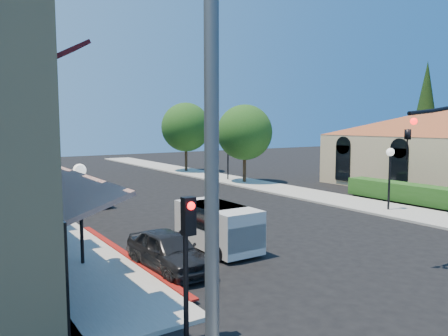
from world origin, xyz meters
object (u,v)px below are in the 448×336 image
secondary_signal (187,241)px  parked_car_b (92,196)px  lamppost_right_near (390,163)px  parked_car_c (87,193)px  parked_car_d (43,184)px  street_tree_b (186,127)px  cobra_streetlight (233,99)px  conifer_far (426,109)px  white_van (218,224)px  parked_car_a (168,251)px  lamppost_left_far (15,160)px  lamppost_left_near (80,188)px  street_tree_a (245,132)px  lamppost_right_far (228,149)px

secondary_signal → parked_car_b: (3.20, 17.59, -1.75)m
lamppost_right_near → parked_car_c: lamppost_right_near is taller
secondary_signal → parked_car_d: size_ratio=0.77×
street_tree_b → cobra_streetlight: size_ratio=0.75×
conifer_far → white_van: size_ratio=2.78×
parked_car_b → secondary_signal: bearing=-108.1°
parked_car_a → lamppost_left_far: bearing=95.6°
parked_car_b → parked_car_c: (0.00, 1.00, 0.08)m
lamppost_left_near → white_van: bearing=-10.0°
lamppost_left_near → lamppost_right_near: size_ratio=1.00×
conifer_far → cobra_streetlight: 42.20m
cobra_streetlight → lamppost_left_far: bearing=88.5°
lamppost_right_near → parked_car_c: 18.03m
street_tree_b → street_tree_a: bearing=-90.0°
cobra_streetlight → parked_car_b: bearing=78.3°
white_van → parked_car_d: bearing=98.2°
lamppost_left_far → parked_car_c: (3.70, -2.00, -2.09)m
street_tree_b → parked_car_a: size_ratio=1.77×
street_tree_a → parked_car_b: 14.39m
cobra_streetlight → lamppost_left_far: cobra_streetlight is taller
lamppost_left_far → lamppost_right_near: 22.02m
street_tree_a → cobra_streetlight: bearing=-126.8°
secondary_signal → parked_car_a: size_ratio=0.84×
cobra_streetlight → white_van: cobra_streetlight is taller
conifer_far → parked_car_c: bearing=176.5°
street_tree_a → lamppost_right_near: bearing=-91.2°
secondary_signal → parked_car_b: bearing=79.7°
street_tree_a → cobra_streetlight: cobra_streetlight is taller
conifer_far → lamppost_right_far: 20.72m
lamppost_left_near → lamppost_left_far: same height
lamppost_right_near → parked_car_d: lamppost_right_near is taller
street_tree_b → cobra_streetlight: 38.45m
parked_car_b → parked_car_c: 1.00m
parked_car_b → parked_car_c: parked_car_c is taller
secondary_signal → lamppost_right_far: bearing=53.9°
street_tree_a → white_van: 19.56m
lamppost_left_near → parked_car_c: size_ratio=0.80×
street_tree_b → parked_car_d: (-15.00, -6.00, -3.94)m
parked_car_b → parked_car_c: bearing=82.2°
lamppost_left_far → white_van: (5.01, -14.88, -1.72)m
lamppost_left_near → lamppost_right_near: (17.00, 0.00, 0.00)m
street_tree_a → street_tree_b: size_ratio=0.92×
cobra_streetlight → parked_car_c: cobra_streetlight is taller
cobra_streetlight → parked_car_c: bearing=78.8°
conifer_far → lamppost_left_far: bearing=173.7°
conifer_far → parked_car_c: size_ratio=2.46×
parked_car_b → lamppost_right_far: bearing=12.8°
street_tree_b → parked_car_c: street_tree_b is taller
cobra_streetlight → parked_car_a: bearing=69.8°
street_tree_b → secondary_signal: street_tree_b is taller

